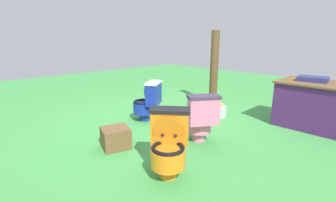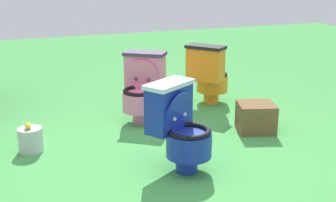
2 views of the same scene
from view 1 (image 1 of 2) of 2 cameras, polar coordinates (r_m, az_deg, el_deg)
ground at (r=4.46m, az=-1.24°, el=-4.60°), size 14.00×14.00×0.00m
toilet_blue at (r=4.37m, az=-4.71°, el=0.04°), size 0.63×0.60×0.73m
toilet_pink at (r=3.46m, az=7.72°, el=-3.98°), size 0.63×0.61×0.73m
toilet_orange at (r=2.66m, az=0.22°, el=-9.74°), size 0.62×0.64×0.73m
vendor_table at (r=4.70m, az=33.07°, el=-1.03°), size 1.47×0.87×0.85m
wooden_post at (r=5.56m, az=10.82°, el=7.65°), size 0.18×0.18×1.64m
small_crate at (r=3.42m, az=-12.24°, el=-8.50°), size 0.43×0.44×0.29m
lemon_bucket at (r=4.72m, az=12.30°, el=-2.36°), size 0.22×0.22×0.28m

